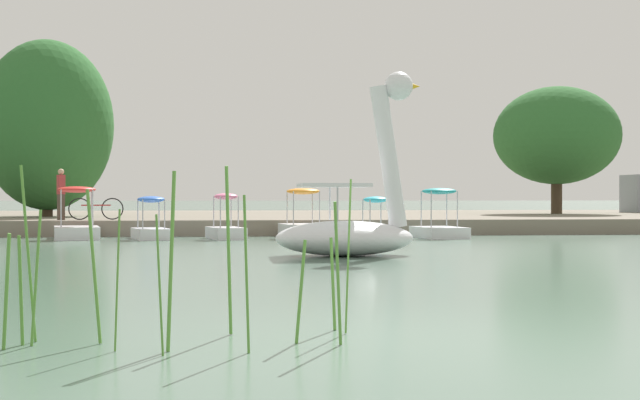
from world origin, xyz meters
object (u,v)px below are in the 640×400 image
object	(u,v)px
swan_boat	(352,219)
tree_willow_overhanging	(47,125)
pedal_boat_teal	(439,224)
pedal_boat_orange	(303,224)
pedal_boat_red	(77,224)
pedal_boat_blue	(151,225)
bicycle_parked	(96,209)
person_on_path	(61,194)
pedal_boat_pink	(226,225)
tree_broadleaf_right	(557,136)
pedal_boat_cyan	(376,226)

from	to	relation	value
swan_boat	tree_willow_overhanging	xyz separation A→B (m)	(-9.87, 16.21, 3.34)
pedal_boat_teal	pedal_boat_orange	size ratio (longest dim) A/B	0.90
pedal_boat_red	tree_willow_overhanging	bearing A→B (deg)	107.72
pedal_boat_blue	pedal_boat_red	xyz separation A→B (m)	(-2.31, 0.35, 0.04)
swan_boat	pedal_boat_red	xyz separation A→B (m)	(-7.42, 8.55, -0.33)
bicycle_parked	pedal_boat_orange	bearing A→B (deg)	-19.44
pedal_boat_orange	bicycle_parked	distance (m)	7.27
tree_willow_overhanging	bicycle_parked	bearing A→B (deg)	-62.84
pedal_boat_blue	bicycle_parked	distance (m)	3.53
pedal_boat_blue	person_on_path	xyz separation A→B (m)	(-3.22, 2.67, 0.99)
pedal_boat_pink	person_on_path	bearing A→B (deg)	153.29
pedal_boat_red	bicycle_parked	world-z (taller)	pedal_boat_red
pedal_boat_blue	tree_broadleaf_right	size ratio (longest dim) A/B	0.29
pedal_boat_orange	pedal_boat_teal	bearing A→B (deg)	-7.10
tree_willow_overhanging	pedal_boat_orange	bearing A→B (deg)	-38.70
pedal_boat_orange	pedal_boat_cyan	bearing A→B (deg)	-8.70
pedal_boat_pink	tree_broadleaf_right	bearing A→B (deg)	37.43
tree_broadleaf_right	bicycle_parked	world-z (taller)	tree_broadleaf_right
swan_boat	tree_willow_overhanging	bearing A→B (deg)	121.33
pedal_boat_cyan	bicycle_parked	world-z (taller)	pedal_boat_cyan
pedal_boat_pink	bicycle_parked	size ratio (longest dim) A/B	1.07
pedal_boat_blue	tree_willow_overhanging	xyz separation A→B (m)	(-4.76, 8.02, 3.72)
pedal_boat_teal	pedal_boat_pink	world-z (taller)	pedal_boat_teal
tree_broadleaf_right	swan_boat	bearing A→B (deg)	-122.11
swan_boat	pedal_boat_pink	xyz separation A→B (m)	(-2.81, 8.08, -0.38)
pedal_boat_cyan	person_on_path	xyz separation A→B (m)	(-10.26, 2.62, 1.03)
pedal_boat_cyan	pedal_boat_orange	xyz separation A→B (m)	(-2.29, 0.35, 0.06)
pedal_boat_blue	tree_willow_overhanging	world-z (taller)	tree_willow_overhanging
pedal_boat_cyan	pedal_boat_orange	bearing A→B (deg)	171.30
swan_boat	pedal_boat_orange	size ratio (longest dim) A/B	1.68
person_on_path	tree_broadleaf_right	bearing A→B (deg)	23.11
pedal_boat_red	swan_boat	bearing A→B (deg)	-49.04
pedal_boat_teal	pedal_boat_cyan	xyz separation A→B (m)	(-2.02, 0.19, -0.06)
pedal_boat_orange	tree_broadleaf_right	distance (m)	17.28
swan_boat	pedal_boat_teal	xyz separation A→B (m)	(3.95, 8.05, -0.36)
pedal_boat_red	pedal_boat_pink	bearing A→B (deg)	-5.73
swan_boat	pedal_boat_teal	world-z (taller)	swan_boat
pedal_boat_pink	pedal_boat_cyan	bearing A→B (deg)	1.87
pedal_boat_orange	person_on_path	world-z (taller)	person_on_path
swan_boat	pedal_boat_pink	bearing A→B (deg)	109.16
tree_willow_overhanging	pedal_boat_blue	bearing A→B (deg)	-59.31
pedal_boat_pink	pedal_boat_teal	bearing A→B (deg)	-0.27
pedal_boat_orange	tree_willow_overhanging	size ratio (longest dim) A/B	0.35
pedal_boat_red	tree_broadleaf_right	world-z (taller)	tree_broadleaf_right
tree_willow_overhanging	pedal_boat_teal	bearing A→B (deg)	-30.56
pedal_boat_teal	pedal_boat_orange	world-z (taller)	pedal_boat_teal
tree_willow_overhanging	bicycle_parked	world-z (taller)	tree_willow_overhanging
pedal_boat_blue	bicycle_parked	world-z (taller)	pedal_boat_blue
bicycle_parked	tree_broadleaf_right	bearing A→B (deg)	23.95
pedal_boat_teal	swan_boat	bearing A→B (deg)	-116.13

